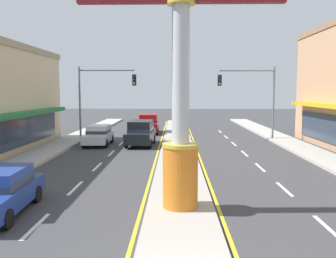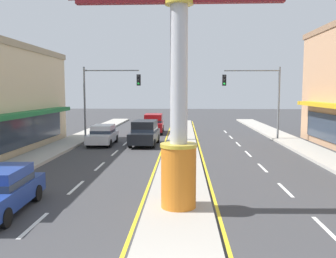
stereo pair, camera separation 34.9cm
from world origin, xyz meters
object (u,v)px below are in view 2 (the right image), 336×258
object	(u,v)px
district_sign	(179,80)
traffic_light_left_side	(105,90)
traffic_light_right_side	(258,90)
suv_far_right_lane	(153,123)
sedan_near_left_lane	(103,135)
suv_near_right_lane	(145,133)

from	to	relation	value
district_sign	traffic_light_left_side	bearing A→B (deg)	109.91
district_sign	traffic_light_right_side	world-z (taller)	district_sign
traffic_light_right_side	suv_far_right_lane	world-z (taller)	traffic_light_right_side
suv_far_right_lane	sedan_near_left_lane	bearing A→B (deg)	-112.49
suv_near_right_lane	district_sign	bearing A→B (deg)	-79.47
traffic_light_right_side	sedan_near_left_lane	world-z (taller)	traffic_light_right_side
traffic_light_right_side	suv_near_right_lane	bearing A→B (deg)	-160.93
suv_near_right_lane	sedan_near_left_lane	size ratio (longest dim) A/B	1.08
traffic_light_left_side	sedan_near_left_lane	distance (m)	4.19
suv_near_right_lane	sedan_near_left_lane	bearing A→B (deg)	177.98
traffic_light_left_side	traffic_light_right_side	bearing A→B (deg)	3.25
suv_near_right_lane	suv_far_right_lane	xyz separation A→B (m)	(-0.00, 8.08, 0.00)
district_sign	traffic_light_left_side	distance (m)	18.86
district_sign	suv_near_right_lane	bearing A→B (deg)	100.53
traffic_light_left_side	suv_near_right_lane	bearing A→B (deg)	-34.57
traffic_light_right_side	sedan_near_left_lane	bearing A→B (deg)	-166.20
traffic_light_right_side	suv_far_right_lane	size ratio (longest dim) A/B	1.33
district_sign	traffic_light_left_side	size ratio (longest dim) A/B	1.37
traffic_light_left_side	sedan_near_left_lane	world-z (taller)	traffic_light_left_side
sedan_near_left_lane	district_sign	bearing A→B (deg)	-68.23
suv_far_right_lane	traffic_light_right_side	bearing A→B (deg)	-27.79
suv_near_right_lane	suv_far_right_lane	bearing A→B (deg)	90.03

